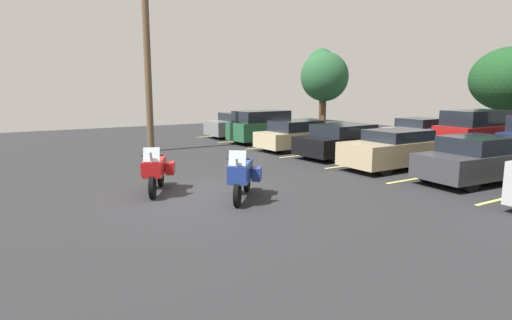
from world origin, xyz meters
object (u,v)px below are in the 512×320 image
(car_green, at_px, (266,126))
(car_champagne, at_px, (299,135))
(motorcycle_second, at_px, (242,175))
(utility_pole, at_px, (147,61))
(car_charcoal, at_px, (480,160))
(car_far_white, at_px, (423,132))
(car_grey, at_px, (244,125))
(car_black, at_px, (347,141))
(car_far_red, at_px, (479,132))
(motorcycle_touring, at_px, (156,170))
(car_tan, at_px, (399,149))

(car_green, xyz_separation_m, car_champagne, (3.13, -0.12, -0.19))
(motorcycle_second, height_order, utility_pole, utility_pole)
(car_charcoal, relative_size, car_far_white, 1.00)
(car_grey, height_order, car_black, car_grey)
(motorcycle_second, height_order, car_grey, car_grey)
(car_black, bearing_deg, utility_pole, -131.68)
(car_charcoal, bearing_deg, car_far_red, 121.49)
(motorcycle_touring, relative_size, car_green, 0.47)
(car_champagne, xyz_separation_m, car_far_red, (5.10, 6.60, 0.27))
(car_far_red, bearing_deg, car_charcoal, -58.51)
(car_green, relative_size, car_black, 0.87)
(motorcycle_second, distance_m, utility_pole, 10.65)
(motorcycle_second, bearing_deg, motorcycle_touring, -138.36)
(car_tan, height_order, car_far_white, car_tan)
(car_far_red, bearing_deg, car_tan, -83.83)
(car_champagne, bearing_deg, car_charcoal, 3.68)
(car_green, xyz_separation_m, car_far_white, (5.27, 6.36, -0.19))
(car_champagne, height_order, car_far_white, car_far_white)
(motorcycle_second, xyz_separation_m, car_far_red, (-1.60, 13.59, 0.29))
(car_grey, relative_size, car_black, 0.93)
(car_grey, height_order, utility_pole, utility_pole)
(motorcycle_touring, distance_m, car_green, 11.86)
(motorcycle_touring, relative_size, car_black, 0.41)
(car_far_white, distance_m, utility_pole, 14.32)
(car_far_red, xyz_separation_m, utility_pole, (-8.41, -12.87, 3.25))
(motorcycle_second, relative_size, car_far_white, 0.41)
(motorcycle_touring, xyz_separation_m, car_charcoal, (4.04, 9.30, 0.05))
(motorcycle_second, relative_size, car_tan, 0.39)
(car_champagne, bearing_deg, car_far_red, 52.29)
(car_black, distance_m, car_charcoal, 6.03)
(car_tan, bearing_deg, car_black, 176.02)
(car_black, height_order, utility_pole, utility_pole)
(car_grey, height_order, car_far_white, car_grey)
(car_black, height_order, car_charcoal, car_charcoal)
(car_green, distance_m, car_tan, 8.91)
(car_grey, bearing_deg, utility_pole, -67.57)
(car_grey, xyz_separation_m, car_green, (2.97, -0.34, 0.16))
(car_champagne, xyz_separation_m, utility_pole, (-3.32, -6.27, 3.52))
(motorcycle_second, bearing_deg, car_far_red, 96.72)
(utility_pole, bearing_deg, car_tan, 36.05)
(car_grey, distance_m, car_green, 2.99)
(motorcycle_touring, height_order, utility_pole, utility_pole)
(car_grey, height_order, car_green, car_green)
(motorcycle_touring, xyz_separation_m, car_green, (-7.88, 8.85, 0.21))
(car_champagne, relative_size, car_far_white, 0.98)
(car_far_white, bearing_deg, car_green, -129.64)
(car_black, bearing_deg, car_champagne, -168.66)
(car_grey, xyz_separation_m, utility_pole, (2.78, -6.73, 3.49))
(car_tan, bearing_deg, car_champagne, -176.59)
(car_far_red, bearing_deg, car_green, -141.81)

